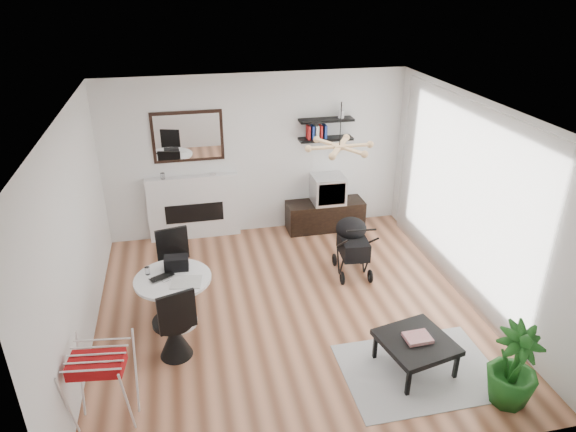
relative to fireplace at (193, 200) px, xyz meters
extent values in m
plane|color=brown|center=(1.10, -2.42, -0.69)|extent=(5.00, 5.00, 0.00)
plane|color=white|center=(1.10, -2.42, 2.01)|extent=(5.00, 5.00, 0.00)
plane|color=white|center=(1.10, 0.08, 0.66)|extent=(5.00, 0.00, 5.00)
plane|color=white|center=(-1.40, -2.42, 0.66)|extent=(0.00, 5.00, 5.00)
plane|color=white|center=(3.60, -2.42, 0.66)|extent=(0.00, 5.00, 5.00)
cube|color=white|center=(3.50, -2.22, 0.66)|extent=(0.04, 3.60, 2.60)
cube|color=white|center=(0.00, 0.00, -0.14)|extent=(1.50, 0.15, 1.10)
cube|color=black|center=(0.00, -0.06, -0.21)|extent=(0.95, 0.06, 0.32)
cube|color=black|center=(0.00, 0.06, 1.06)|extent=(1.12, 0.03, 0.82)
cube|color=white|center=(0.00, 0.04, 1.06)|extent=(1.02, 0.01, 0.72)
cube|color=black|center=(2.24, -0.05, 0.91)|extent=(0.90, 0.25, 0.04)
cube|color=black|center=(2.24, -0.05, 1.23)|extent=(0.90, 0.25, 0.04)
cube|color=black|center=(2.24, -0.17, -0.43)|extent=(1.34, 0.47, 0.50)
cube|color=silver|center=(2.28, -0.17, 0.05)|extent=(0.54, 0.47, 0.47)
cube|color=black|center=(2.28, -0.40, 0.05)|extent=(0.46, 0.01, 0.38)
cylinder|color=white|center=(-0.37, -2.39, -0.66)|extent=(0.51, 0.51, 0.05)
cylinder|color=white|center=(-0.37, -2.39, -0.33)|extent=(0.13, 0.13, 0.60)
cylinder|color=white|center=(-0.37, -2.39, -0.01)|extent=(0.95, 0.95, 0.04)
imported|color=black|center=(-0.48, -2.41, 0.02)|extent=(0.36, 0.32, 0.02)
cube|color=black|center=(-0.31, -2.19, 0.10)|extent=(0.31, 0.20, 0.18)
cube|color=white|center=(-0.21, -2.53, 0.01)|extent=(0.41, 0.36, 0.01)
cylinder|color=white|center=(-0.67, -2.24, 0.06)|extent=(0.06, 0.06, 0.10)
cylinder|color=black|center=(-0.31, -1.84, -0.20)|extent=(0.48, 0.48, 0.05)
cone|color=black|center=(-0.31, -1.84, -0.46)|extent=(0.39, 0.39, 0.45)
cube|color=black|center=(-0.36, -1.63, 0.07)|extent=(0.43, 0.13, 0.49)
cylinder|color=black|center=(-0.40, -2.99, -0.21)|extent=(0.47, 0.47, 0.05)
cone|color=black|center=(-0.40, -2.99, -0.46)|extent=(0.38, 0.38, 0.45)
cube|color=black|center=(-0.33, -3.19, 0.06)|extent=(0.42, 0.17, 0.48)
cube|color=maroon|center=(-1.08, -3.86, 0.09)|extent=(0.54, 0.36, 0.14)
cube|color=black|center=(2.22, -1.69, -0.23)|extent=(0.43, 0.60, 0.27)
ellipsoid|color=black|center=(2.24, -1.52, -0.02)|extent=(0.46, 0.46, 0.32)
cylinder|color=black|center=(2.19, -2.05, 0.22)|extent=(0.42, 0.06, 0.03)
torus|color=black|center=(2.04, -1.41, -0.60)|extent=(0.06, 0.20, 0.20)
torus|color=black|center=(2.45, -1.44, -0.60)|extent=(0.06, 0.20, 0.20)
torus|color=black|center=(1.99, -1.94, -0.60)|extent=(0.06, 0.20, 0.20)
torus|color=black|center=(2.41, -1.97, -0.60)|extent=(0.06, 0.20, 0.20)
cube|color=#A8A8A8|center=(2.29, -3.86, -0.68)|extent=(1.73, 1.25, 0.01)
cube|color=black|center=(2.25, -3.79, -0.32)|extent=(0.88, 0.88, 0.06)
cube|color=black|center=(2.00, -4.17, -0.51)|extent=(0.04, 0.04, 0.32)
cube|color=black|center=(2.63, -4.04, -0.51)|extent=(0.04, 0.04, 0.32)
cube|color=black|center=(1.87, -3.55, -0.51)|extent=(0.04, 0.04, 0.32)
cube|color=black|center=(2.50, -3.42, -0.51)|extent=(0.04, 0.04, 0.32)
cube|color=#B72D36|center=(2.27, -3.78, -0.27)|extent=(0.30, 0.24, 0.04)
imported|color=#185016|center=(3.00, -4.47, -0.22)|extent=(0.54, 0.54, 0.93)
camera|label=1|loc=(-0.13, -7.94, 3.43)|focal=32.00mm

